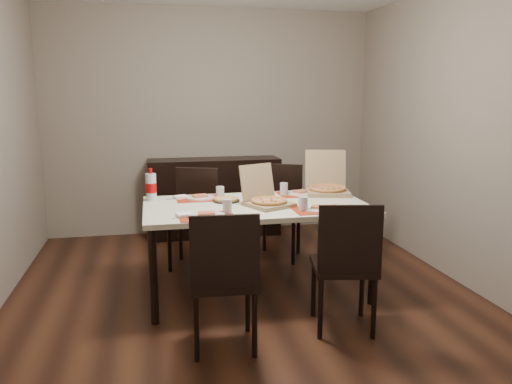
% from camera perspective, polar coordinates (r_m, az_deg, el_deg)
% --- Properties ---
extents(ground, '(3.80, 4.00, 0.02)m').
position_cam_1_polar(ground, '(4.28, -1.50, -11.41)').
color(ground, '#3D2012').
rests_on(ground, ground).
extents(room_walls, '(3.84, 4.02, 2.62)m').
position_cam_1_polar(room_walls, '(4.38, -2.69, 12.48)').
color(room_walls, gray).
rests_on(room_walls, ground).
extents(sideboard, '(1.50, 0.40, 0.90)m').
position_cam_1_polar(sideboard, '(5.83, -4.74, -0.59)').
color(sideboard, black).
rests_on(sideboard, ground).
extents(dining_table, '(1.80, 1.00, 0.75)m').
position_cam_1_polar(dining_table, '(4.07, 0.00, -2.30)').
color(dining_table, beige).
rests_on(dining_table, ground).
extents(chair_near_left, '(0.45, 0.45, 0.93)m').
position_cam_1_polar(chair_near_left, '(3.18, -3.69, -9.49)').
color(chair_near_left, black).
rests_on(chair_near_left, ground).
extents(chair_near_right, '(0.49, 0.49, 0.93)m').
position_cam_1_polar(chair_near_right, '(3.48, 10.21, -7.81)').
color(chair_near_right, black).
rests_on(chair_near_right, ground).
extents(chair_far_left, '(0.54, 0.54, 0.93)m').
position_cam_1_polar(chair_far_left, '(4.82, -7.02, -2.37)').
color(chair_far_left, black).
rests_on(chair_far_left, ground).
extents(chair_far_right, '(0.56, 0.56, 0.93)m').
position_cam_1_polar(chair_far_right, '(5.05, 2.72, -1.69)').
color(chair_far_right, black).
rests_on(chair_far_right, ground).
extents(setting_near_left, '(0.45, 0.30, 0.11)m').
position_cam_1_polar(setting_near_left, '(3.68, -5.35, -2.43)').
color(setting_near_left, '#AB230B').
rests_on(setting_near_left, dining_table).
extents(setting_near_right, '(0.49, 0.30, 0.11)m').
position_cam_1_polar(setting_near_right, '(3.86, 6.73, -1.78)').
color(setting_near_right, '#AB230B').
rests_on(setting_near_right, dining_table).
extents(setting_far_left, '(0.49, 0.30, 0.11)m').
position_cam_1_polar(setting_far_left, '(4.28, -6.07, -0.50)').
color(setting_far_left, '#AB230B').
rests_on(setting_far_left, dining_table).
extents(setting_far_right, '(0.42, 0.30, 0.11)m').
position_cam_1_polar(setting_far_right, '(4.46, 4.65, -0.01)').
color(setting_far_right, '#AB230B').
rests_on(setting_far_right, dining_table).
extents(napkin_loose, '(0.16, 0.15, 0.02)m').
position_cam_1_polar(napkin_loose, '(3.96, 1.52, -1.58)').
color(napkin_loose, white).
rests_on(napkin_loose, dining_table).
extents(pizza_box_center, '(0.44, 0.45, 0.32)m').
position_cam_1_polar(pizza_box_center, '(3.99, 1.23, -0.83)').
color(pizza_box_center, '#8B7250').
rests_on(pizza_box_center, dining_table).
extents(pizza_box_right, '(0.45, 0.48, 0.37)m').
position_cam_1_polar(pizza_box_right, '(4.54, 8.12, 0.58)').
color(pizza_box_right, '#8B7250').
rests_on(pizza_box_right, dining_table).
extents(faina_plate, '(0.22, 0.22, 0.03)m').
position_cam_1_polar(faina_plate, '(4.16, -3.43, -0.90)').
color(faina_plate, black).
rests_on(faina_plate, dining_table).
extents(dip_bowl, '(0.16, 0.16, 0.03)m').
position_cam_1_polar(dip_bowl, '(4.28, -0.07, -0.52)').
color(dip_bowl, white).
rests_on(dip_bowl, dining_table).
extents(soda_bottle, '(0.09, 0.09, 0.27)m').
position_cam_1_polar(soda_bottle, '(4.26, -11.90, 0.56)').
color(soda_bottle, silver).
rests_on(soda_bottle, dining_table).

